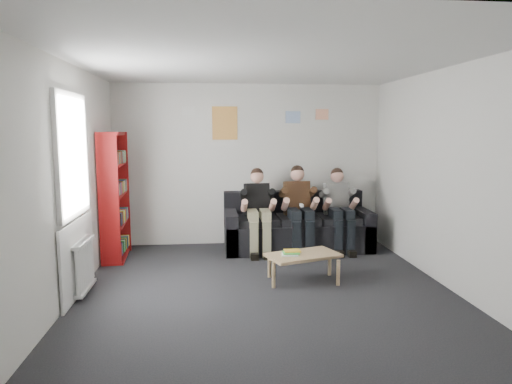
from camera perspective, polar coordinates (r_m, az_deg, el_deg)
The scene contains 14 objects.
room_shell at distance 5.27m, azimuth 1.40°, elevation 1.36°, with size 5.00×5.00×5.00m.
sofa at distance 7.56m, azimuth 5.07°, elevation -4.56°, with size 2.35×0.96×0.91m.
bookshelf at distance 7.15m, azimuth -17.21°, elevation -0.49°, with size 0.29×0.86×1.91m.
coffee_table at distance 5.93m, azimuth 5.90°, elevation -8.11°, with size 0.91×0.50×0.36m.
game_cases at distance 5.87m, azimuth 4.39°, elevation -7.57°, with size 0.25×0.22×0.05m.
person_left at distance 7.20m, azimuth 0.27°, elevation -2.34°, with size 0.39×0.83×1.34m.
person_middle at distance 7.29m, azimuth 5.41°, elevation -2.13°, with size 0.41×0.87×1.37m.
person_right at distance 7.45m, azimuth 10.37°, elevation -2.15°, with size 0.39×0.82×1.33m.
radiator at distance 5.82m, azimuth -20.66°, elevation -8.58°, with size 0.10×0.64×0.60m.
window at distance 5.69m, azimuth -21.70°, elevation -1.98°, with size 0.05×1.30×2.36m.
poster_large at distance 7.69m, azimuth -3.92°, elevation 8.59°, with size 0.42×0.01×0.55m, color gold.
poster_blue at distance 7.81m, azimuth 4.64°, elevation 9.30°, with size 0.25×0.01×0.20m, color #3A76C8.
poster_pink at distance 7.92m, azimuth 8.25°, elevation 9.58°, with size 0.22×0.01×0.18m, color #D342A0.
poster_sign at distance 7.70m, azimuth -8.48°, elevation 10.01°, with size 0.20×0.01×0.14m, color silver.
Camera 1 is at (-0.66, -5.20, 1.94)m, focal length 32.00 mm.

